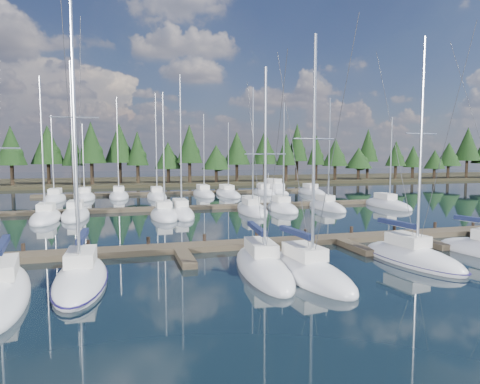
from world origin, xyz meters
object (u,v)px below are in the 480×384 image
object	(u,v)px
front_sailboat_0	(1,293)
motor_yacht_right	(271,191)
front_sailboat_1	(81,278)
front_sailboat_3	(308,272)
main_dock	(264,245)
front_sailboat_2	(263,267)
front_sailboat_4	(411,257)

from	to	relation	value
front_sailboat_0	motor_yacht_right	xyz separation A→B (m)	(30.29, 46.76, 0.18)
front_sailboat_1	front_sailboat_3	bearing A→B (deg)	-10.00
main_dock	motor_yacht_right	distance (m)	42.57
front_sailboat_2	front_sailboat_0	bearing A→B (deg)	-175.66
front_sailboat_1	main_dock	bearing A→B (deg)	24.92
motor_yacht_right	main_dock	bearing A→B (deg)	-110.65
front_sailboat_2	front_sailboat_4	size ratio (longest dim) A/B	0.85
main_dock	front_sailboat_2	size ratio (longest dim) A/B	3.61
front_sailboat_4	front_sailboat_3	bearing A→B (deg)	-170.59
front_sailboat_4	front_sailboat_1	bearing A→B (deg)	177.57
front_sailboat_2	main_dock	bearing A→B (deg)	70.46
front_sailboat_0	front_sailboat_1	bearing A→B (deg)	22.41
front_sailboat_3	motor_yacht_right	world-z (taller)	front_sailboat_3
front_sailboat_1	front_sailboat_4	world-z (taller)	front_sailboat_1
front_sailboat_2	motor_yacht_right	world-z (taller)	front_sailboat_2
front_sailboat_4	front_sailboat_0	bearing A→B (deg)	-178.56
front_sailboat_1	front_sailboat_4	bearing A→B (deg)	-2.43
front_sailboat_0	front_sailboat_2	distance (m)	13.21
front_sailboat_3	front_sailboat_0	bearing A→B (deg)	177.41
front_sailboat_0	front_sailboat_1	xyz separation A→B (m)	(3.39, 1.40, 0.02)
front_sailboat_2	front_sailboat_3	distance (m)	2.64
main_dock	front_sailboat_2	xyz separation A→B (m)	(-2.10, -5.92, 0.08)
front_sailboat_2	motor_yacht_right	bearing A→B (deg)	69.49
front_sailboat_4	motor_yacht_right	bearing A→B (deg)	80.79
front_sailboat_0	front_sailboat_2	bearing A→B (deg)	4.34
motor_yacht_right	front_sailboat_0	bearing A→B (deg)	-122.93
main_dock	motor_yacht_right	xyz separation A→B (m)	(15.02, 39.84, 0.26)
front_sailboat_3	motor_yacht_right	distance (m)	49.79
front_sailboat_1	front_sailboat_3	size ratio (longest dim) A/B	1.13
front_sailboat_1	front_sailboat_4	xyz separation A→B (m)	(19.41, -0.82, -0.01)
front_sailboat_0	front_sailboat_2	size ratio (longest dim) A/B	1.04
front_sailboat_3	motor_yacht_right	xyz separation A→B (m)	(15.09, 47.44, 0.17)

